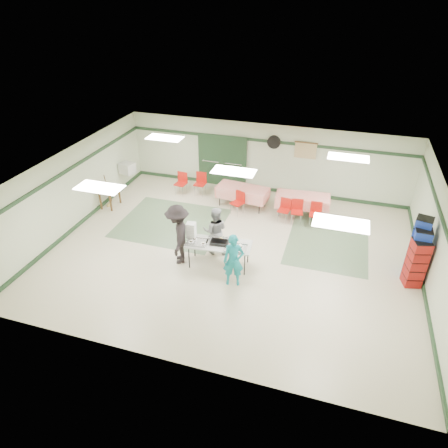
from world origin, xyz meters
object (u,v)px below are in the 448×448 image
(dining_table_b, at_px, (242,192))
(chair_b, at_px, (285,207))
(chair_loose_b, at_px, (182,181))
(crate_stack_blue_a, at_px, (417,256))
(crate_stack_red, at_px, (416,263))
(printer_table, at_px, (109,191))
(chair_d, at_px, (239,200))
(serving_table, at_px, (219,245))
(chair_c, at_px, (316,211))
(volunteer_teal, at_px, (234,261))
(chair_loose_a, at_px, (201,181))
(dining_table_a, at_px, (302,200))
(volunteer_dark, at_px, (178,234))
(volunteer_grey, at_px, (215,231))
(chair_a, at_px, (297,209))
(broom, at_px, (108,190))
(office_printer, at_px, (127,168))
(crate_stack_blue_b, at_px, (417,248))

(dining_table_b, distance_m, chair_b, 1.77)
(chair_loose_b, relative_size, crate_stack_blue_a, 0.53)
(crate_stack_red, xyz_separation_m, printer_table, (-10.30, 1.54, -0.09))
(chair_d, bearing_deg, serving_table, -61.13)
(chair_b, height_order, chair_c, chair_c)
(volunteer_teal, xyz_separation_m, chair_loose_a, (-2.75, 4.92, -0.23))
(crate_stack_red, bearing_deg, chair_c, 139.87)
(volunteer_teal, relative_size, printer_table, 1.93)
(dining_table_a, distance_m, printer_table, 7.03)
(volunteer_dark, distance_m, dining_table_b, 4.01)
(volunteer_teal, height_order, volunteer_grey, same)
(chair_a, distance_m, printer_table, 6.83)
(serving_table, xyz_separation_m, broom, (-5.05, 2.33, -0.07))
(chair_b, height_order, office_printer, office_printer)
(chair_d, bearing_deg, volunteer_grey, -66.78)
(volunteer_grey, bearing_deg, chair_b, -136.53)
(volunteer_dark, relative_size, chair_loose_b, 2.10)
(chair_loose_a, height_order, crate_stack_red, crate_stack_red)
(crate_stack_blue_a, relative_size, office_printer, 3.22)
(chair_b, relative_size, crate_stack_blue_b, 0.44)
(broom, bearing_deg, crate_stack_blue_b, -9.24)
(serving_table, bearing_deg, volunteer_teal, -51.96)
(chair_b, xyz_separation_m, crate_stack_red, (3.96, -2.44, 0.21))
(volunteer_teal, distance_m, crate_stack_red, 4.91)
(volunteer_grey, xyz_separation_m, chair_b, (1.69, 2.58, -0.27))
(office_printer, bearing_deg, volunteer_grey, -20.11)
(printer_table, bearing_deg, dining_table_b, 16.71)
(chair_loose_b, bearing_deg, chair_d, -12.35)
(office_printer, bearing_deg, crate_stack_red, -2.50)
(chair_b, height_order, crate_stack_blue_a, crate_stack_blue_a)
(volunteer_grey, xyz_separation_m, chair_c, (2.74, 2.58, -0.26))
(chair_loose_a, height_order, crate_stack_blue_a, crate_stack_blue_a)
(office_printer, relative_size, broom, 0.41)
(dining_table_a, bearing_deg, crate_stack_blue_a, -44.03)
(chair_loose_a, bearing_deg, chair_a, -14.05)
(printer_table, height_order, broom, broom)
(chair_d, bearing_deg, crate_stack_blue_a, 1.96)
(serving_table, xyz_separation_m, chair_c, (2.44, 3.19, -0.20))
(chair_a, bearing_deg, chair_b, 172.62)
(volunteer_dark, bearing_deg, crate_stack_blue_b, 81.14)
(crate_stack_blue_b, bearing_deg, volunteer_dark, -168.90)
(volunteer_grey, relative_size, chair_loose_a, 1.73)
(volunteer_teal, bearing_deg, chair_a, 57.63)
(chair_loose_a, distance_m, crate_stack_blue_a, 8.16)
(broom, bearing_deg, office_printer, 83.97)
(chair_a, relative_size, chair_loose_b, 0.96)
(chair_c, relative_size, crate_stack_red, 0.59)
(dining_table_b, bearing_deg, printer_table, -155.89)
(chair_loose_b, xyz_separation_m, broom, (-2.22, -1.71, 0.11))
(volunteer_teal, xyz_separation_m, dining_table_b, (-0.93, 4.43, -0.20))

